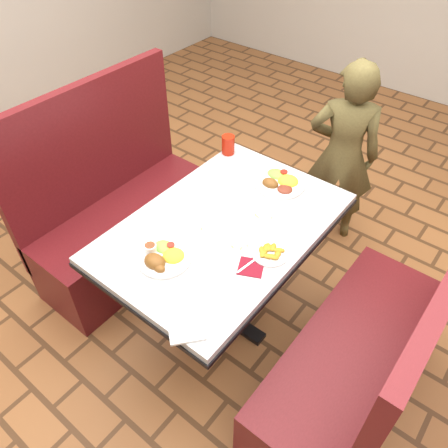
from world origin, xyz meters
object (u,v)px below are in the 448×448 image
(booth_bench_left, at_px, (124,220))
(plantain_plate, at_px, (270,253))
(booth_bench_right, at_px, (360,364))
(red_tumbler, at_px, (228,145))
(dining_table, at_px, (224,238))
(diner_person, at_px, (342,156))
(near_dinner_plate, at_px, (163,255))
(far_dinner_plate, at_px, (281,180))

(booth_bench_left, height_order, plantain_plate, booth_bench_left)
(booth_bench_right, bearing_deg, red_tumbler, 156.97)
(dining_table, bearing_deg, red_tumbler, 126.18)
(diner_person, bearing_deg, red_tumbler, 27.70)
(dining_table, height_order, near_dinner_plate, near_dinner_plate)
(booth_bench_left, distance_m, booth_bench_right, 1.60)
(dining_table, distance_m, booth_bench_left, 0.86)
(booth_bench_left, distance_m, plantain_plate, 1.16)
(diner_person, bearing_deg, dining_table, 60.98)
(booth_bench_left, bearing_deg, red_tumbler, 48.32)
(booth_bench_left, relative_size, near_dinner_plate, 5.03)
(red_tumbler, bearing_deg, booth_bench_right, -23.03)
(near_dinner_plate, bearing_deg, dining_table, 78.99)
(plantain_plate, distance_m, red_tumbler, 0.83)
(booth_bench_left, relative_size, red_tumbler, 10.86)
(near_dinner_plate, bearing_deg, red_tumbler, 109.25)
(far_dinner_plate, xyz_separation_m, plantain_plate, (0.24, -0.46, -0.01))
(red_tumbler, bearing_deg, far_dinner_plate, -8.83)
(plantain_plate, bearing_deg, booth_bench_left, 178.44)
(dining_table, relative_size, near_dinner_plate, 5.08)
(dining_table, height_order, booth_bench_left, booth_bench_left)
(diner_person, xyz_separation_m, plantain_plate, (0.18, -1.10, 0.14))
(diner_person, bearing_deg, plantain_plate, 75.81)
(dining_table, height_order, booth_bench_right, booth_bench_right)
(dining_table, bearing_deg, near_dinner_plate, -101.01)
(diner_person, relative_size, plantain_plate, 7.58)
(near_dinner_plate, bearing_deg, far_dinner_plate, 82.14)
(booth_bench_right, distance_m, red_tumbler, 1.35)
(dining_table, distance_m, near_dinner_plate, 0.37)
(near_dinner_plate, xyz_separation_m, plantain_plate, (0.35, 0.32, -0.02))
(dining_table, bearing_deg, far_dinner_plate, 84.72)
(booth_bench_right, relative_size, far_dinner_plate, 4.45)
(booth_bench_left, distance_m, diner_person, 1.43)
(booth_bench_left, bearing_deg, diner_person, 49.88)
(booth_bench_left, xyz_separation_m, diner_person, (0.90, 1.07, 0.29))
(diner_person, distance_m, plantain_plate, 1.12)
(booth_bench_right, relative_size, near_dinner_plate, 5.03)
(booth_bench_left, bearing_deg, near_dinner_plate, -25.33)
(dining_table, bearing_deg, diner_person, 84.56)
(plantain_plate, bearing_deg, near_dinner_plate, -137.92)
(dining_table, relative_size, far_dinner_plate, 4.49)
(booth_bench_right, distance_m, near_dinner_plate, 1.03)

